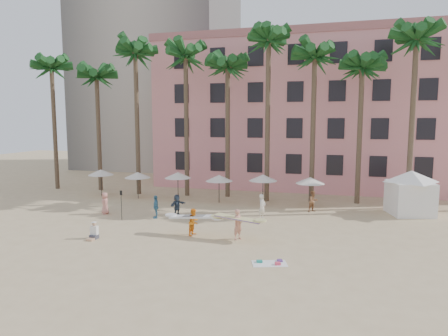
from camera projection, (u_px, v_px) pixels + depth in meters
ground at (178, 246)px, 23.80m from camera, size 120.00×120.00×0.00m
pink_hotel at (318, 115)px, 45.89m from camera, size 35.00×14.00×16.00m
grey_tower at (159, 6)px, 61.84m from camera, size 22.00×18.00×50.00m
palm_row at (242, 59)px, 36.45m from camera, size 44.40×5.40×16.30m
umbrella_row at (198, 176)px, 36.27m from camera, size 22.50×2.70×2.73m
cabana at (410, 189)px, 31.36m from camera, size 5.42×5.42×3.50m
beach_towel at (270, 263)px, 20.83m from camera, size 2.02×1.50×0.14m
carrier_yellow at (238, 223)px, 24.89m from camera, size 2.96×1.01×1.94m
carrier_white at (194, 221)px, 25.84m from camera, size 3.24×0.96×1.76m
beachgoers at (201, 204)px, 31.20m from camera, size 16.93×6.43×1.91m
paddle at (121, 201)px, 29.75m from camera, size 0.18×0.04×2.23m
seated_man at (94, 233)px, 25.11m from camera, size 0.47×0.82×1.07m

